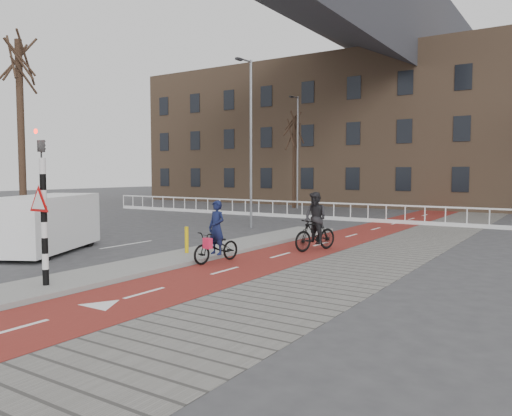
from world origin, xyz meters
The scene contains 15 objects.
ground centered at (0.00, 0.00, 0.00)m, with size 120.00×120.00×0.00m, color #38383A.
bike_lane centered at (1.50, 10.00, 0.01)m, with size 2.50×60.00×0.01m, color maroon.
sidewalk centered at (4.30, 10.00, 0.01)m, with size 3.00×60.00×0.01m, color slate.
curb_island centered at (-0.70, 4.00, 0.06)m, with size 1.80×16.00×0.12m, color gray.
traffic_signal centered at (-0.60, -2.02, 1.99)m, with size 0.80×0.80×3.68m.
bollard centered at (-0.91, 3.22, 0.54)m, with size 0.12×0.12×0.83m, color gold.
cyclist_near centered at (0.55, 2.87, 0.62)m, with size 0.88×1.82×1.84m.
cyclist_far centered at (2.01, 6.48, 0.84)m, with size 1.11×1.94×2.00m.
van centered at (-5.32, 1.24, 1.00)m, with size 3.59×4.76×1.91m.
railing centered at (-5.00, 17.00, 0.31)m, with size 28.00×0.10×0.99m.
townhouse_row centered at (-3.00, 32.00, 7.81)m, with size 46.00×10.00×15.90m.
tree_left centered at (-11.60, 4.39, 4.28)m, with size 0.31×0.31×8.55m, color black.
tree_mid centered at (-8.56, 24.38, 3.41)m, with size 0.30×0.30×6.83m, color black.
streetlight_near centered at (-3.67, 11.10, 3.97)m, with size 0.12×0.12×7.95m, color slate.
streetlight_left centered at (-8.04, 23.96, 4.11)m, with size 0.12×0.12×8.22m, color slate.
Camera 1 is at (9.49, -8.79, 2.68)m, focal length 35.00 mm.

